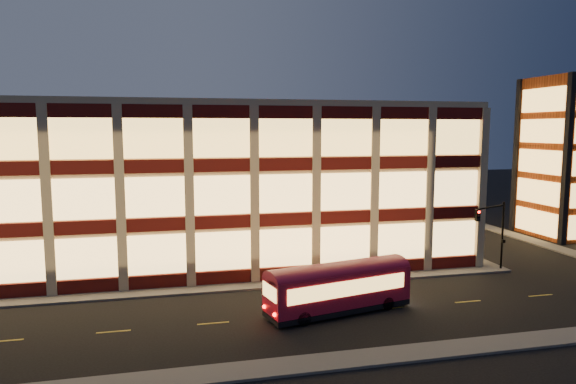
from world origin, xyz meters
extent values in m
plane|color=black|center=(0.00, 0.00, 0.00)|extent=(200.00, 200.00, 0.00)
cube|color=#514F4C|center=(-3.00, 1.00, 0.07)|extent=(54.00, 2.00, 0.15)
cube|color=#514F4C|center=(23.00, 17.00, 0.07)|extent=(2.00, 30.00, 0.15)
cube|color=#514F4C|center=(34.00, 17.00, 0.07)|extent=(2.00, 30.00, 0.15)
cube|color=#514F4C|center=(0.00, -13.00, 0.07)|extent=(100.00, 2.00, 0.15)
cube|color=tan|center=(-3.00, 17.00, 7.00)|extent=(50.00, 30.00, 14.00)
cube|color=tan|center=(-3.00, 17.00, 14.25)|extent=(50.40, 30.40, 0.50)
cube|color=#470C0A|center=(-3.00, 1.88, 0.65)|extent=(50.10, 0.25, 1.00)
cube|color=#FFC56B|center=(-3.00, 1.90, 2.75)|extent=(49.00, 0.20, 3.00)
cube|color=#470C0A|center=(22.12, 17.00, 0.65)|extent=(0.25, 30.10, 1.00)
cube|color=#FFC56B|center=(22.10, 17.00, 2.75)|extent=(0.20, 29.00, 3.00)
cube|color=#470C0A|center=(-3.00, 1.88, 5.05)|extent=(50.10, 0.25, 1.00)
cube|color=#FFC56B|center=(-3.00, 1.90, 7.15)|extent=(49.00, 0.20, 3.00)
cube|color=#470C0A|center=(22.12, 17.00, 5.05)|extent=(0.25, 30.10, 1.00)
cube|color=#FFC56B|center=(22.10, 17.00, 7.15)|extent=(0.20, 29.00, 3.00)
cube|color=#470C0A|center=(-3.00, 1.88, 9.45)|extent=(50.10, 0.25, 1.00)
cube|color=#FFC56B|center=(-3.00, 1.90, 11.55)|extent=(49.00, 0.20, 3.00)
cube|color=#470C0A|center=(22.12, 17.00, 9.45)|extent=(0.25, 30.10, 1.00)
cube|color=#FFC56B|center=(22.10, 17.00, 11.55)|extent=(0.20, 29.00, 3.00)
cube|color=#8C3814|center=(40.00, 12.00, 9.00)|extent=(8.00, 8.00, 18.00)
cube|color=black|center=(36.00, 8.00, 9.00)|extent=(0.60, 0.60, 18.00)
cube|color=black|center=(36.00, 16.00, 9.00)|extent=(0.60, 0.60, 18.00)
cube|color=black|center=(44.00, 16.00, 9.00)|extent=(0.60, 0.60, 18.00)
cube|color=#FFBF59|center=(35.92, 12.00, 1.80)|extent=(0.16, 6.60, 2.60)
cube|color=#FFBF59|center=(35.92, 12.00, 5.20)|extent=(0.16, 6.60, 2.60)
cube|color=#FFBF59|center=(35.92, 12.00, 8.60)|extent=(0.16, 6.60, 2.60)
cube|color=#FFBF59|center=(35.92, 12.00, 12.00)|extent=(0.16, 6.60, 2.60)
cube|color=#FFBF59|center=(35.92, 12.00, 15.40)|extent=(0.16, 6.60, 2.60)
cylinder|color=black|center=(23.50, 0.80, 3.00)|extent=(0.18, 0.18, 6.00)
cylinder|color=black|center=(21.75, 0.05, 5.70)|extent=(3.56, 1.63, 0.14)
cube|color=black|center=(20.00, -0.70, 5.20)|extent=(0.32, 0.32, 0.95)
sphere|color=#FF0C05|center=(20.00, -0.88, 5.50)|extent=(0.20, 0.20, 0.20)
cube|color=black|center=(23.50, 0.60, 2.60)|extent=(0.25, 0.18, 0.28)
cube|color=maroon|center=(6.35, -5.87, 1.70)|extent=(10.32, 4.66, 2.30)
cube|color=black|center=(6.35, -5.87, 0.35)|extent=(10.32, 4.66, 0.35)
cylinder|color=black|center=(3.47, -7.65, 0.45)|extent=(0.95, 0.49, 0.90)
cylinder|color=black|center=(2.98, -5.51, 0.45)|extent=(0.95, 0.49, 0.90)
cylinder|color=black|center=(9.71, -6.23, 0.45)|extent=(0.95, 0.49, 0.90)
cylinder|color=black|center=(9.23, -4.08, 0.45)|extent=(0.95, 0.49, 0.90)
cube|color=#FFBF59|center=(6.63, -7.12, 2.00)|extent=(8.60, 2.01, 1.00)
cube|color=#FFBF59|center=(6.06, -4.62, 2.00)|extent=(8.60, 2.01, 1.00)
camera|label=1|loc=(-4.47, -37.39, 12.18)|focal=32.00mm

